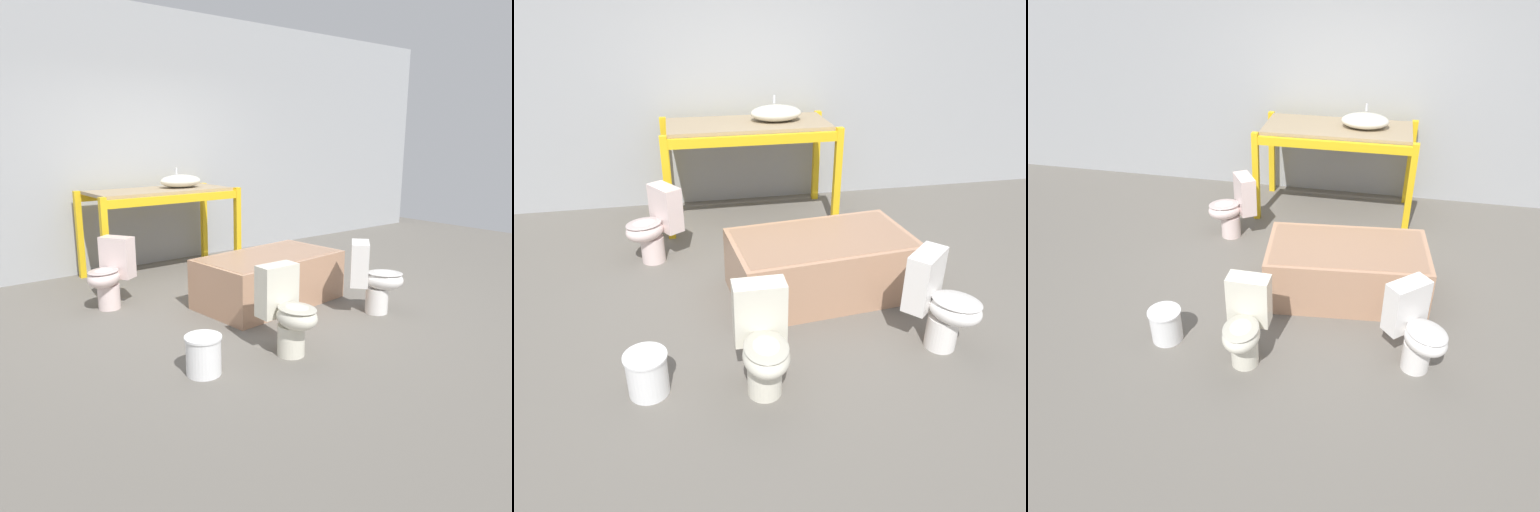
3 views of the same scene
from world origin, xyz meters
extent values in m
plane|color=#666059|center=(0.00, 0.00, 0.00)|extent=(12.00, 12.00, 0.00)
cube|color=#9EA0A3|center=(0.00, 2.20, 1.60)|extent=(10.80, 0.08, 3.20)
cube|color=yellow|center=(-0.92, 1.21, 0.52)|extent=(0.07, 0.07, 1.03)
cube|color=yellow|center=(0.79, 1.21, 0.52)|extent=(0.07, 0.07, 1.03)
cube|color=yellow|center=(-0.92, 2.00, 0.52)|extent=(0.07, 0.07, 1.03)
cube|color=yellow|center=(0.79, 2.00, 0.52)|extent=(0.07, 0.07, 1.03)
cube|color=yellow|center=(-0.06, 1.21, 0.95)|extent=(1.71, 0.06, 0.09)
cube|color=yellow|center=(-0.06, 2.00, 0.95)|extent=(1.71, 0.06, 0.09)
cube|color=#998466|center=(-0.06, 1.61, 1.01)|extent=(1.64, 0.72, 0.04)
ellipsoid|color=silver|center=(0.23, 1.62, 1.11)|extent=(0.52, 0.37, 0.16)
cylinder|color=silver|center=(0.23, 1.72, 1.23)|extent=(0.02, 0.02, 0.08)
cube|color=tan|center=(0.26, -0.07, 0.25)|extent=(1.49, 0.93, 0.49)
cube|color=#977056|center=(0.26, -0.07, 0.39)|extent=(1.40, 0.84, 0.21)
cylinder|color=white|center=(0.88, -0.93, 0.12)|extent=(0.21, 0.21, 0.24)
ellipsoid|color=white|center=(0.92, -0.98, 0.32)|extent=(0.44, 0.44, 0.19)
ellipsoid|color=beige|center=(0.92, -0.98, 0.39)|extent=(0.42, 0.42, 0.03)
cube|color=white|center=(0.76, -0.80, 0.48)|extent=(0.35, 0.33, 0.41)
cylinder|color=silver|center=(-0.40, -1.15, 0.12)|extent=(0.21, 0.21, 0.24)
ellipsoid|color=silver|center=(-0.40, -1.21, 0.32)|extent=(0.28, 0.35, 0.19)
ellipsoid|color=#B3AF9F|center=(-0.40, -1.21, 0.39)|extent=(0.27, 0.33, 0.03)
cube|color=silver|center=(-0.40, -0.97, 0.48)|extent=(0.32, 0.16, 0.41)
cylinder|color=silver|center=(-1.09, 0.74, 0.12)|extent=(0.21, 0.21, 0.24)
ellipsoid|color=silver|center=(-1.14, 0.71, 0.32)|extent=(0.44, 0.42, 0.19)
ellipsoid|color=#BBA7A3|center=(-1.14, 0.71, 0.39)|extent=(0.42, 0.40, 0.03)
cube|color=silver|center=(-0.94, 0.83, 0.48)|extent=(0.31, 0.36, 0.41)
cylinder|color=white|center=(-1.10, -1.01, 0.14)|extent=(0.25, 0.25, 0.28)
cylinder|color=white|center=(-1.10, -1.01, 0.27)|extent=(0.27, 0.27, 0.02)
camera|label=1|loc=(-2.79, -3.80, 1.62)|focal=35.00mm
camera|label=2|loc=(-0.82, -3.46, 2.18)|focal=35.00mm
camera|label=3|loc=(0.48, -3.87, 2.76)|focal=35.00mm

